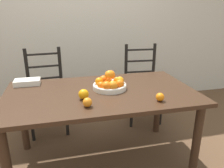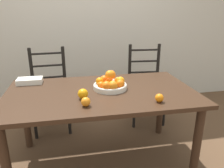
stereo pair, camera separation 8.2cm
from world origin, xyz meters
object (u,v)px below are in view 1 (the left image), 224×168
Objects in this scene: orange_loose_0 at (84,94)px; orange_loose_1 at (160,97)px; orange_loose_2 at (87,102)px; chair_left at (47,93)px; fruit_bowl at (110,83)px; book_stack at (27,82)px; chair_right at (142,85)px.

orange_loose_0 is 1.26× the size of orange_loose_1.
chair_left reaches higher than orange_loose_2.
orange_loose_2 is (-0.24, -0.32, -0.02)m from fruit_bowl.
chair_left reaches higher than book_stack.
book_stack is (-0.48, 0.47, -0.02)m from orange_loose_0.
chair_left is at bearing 72.88° from book_stack.
orange_loose_2 is at bearing 177.18° from orange_loose_1.
orange_loose_1 is 0.56m from orange_loose_2.
chair_right is (0.85, 0.90, -0.31)m from orange_loose_0.
orange_loose_2 is at bearing -126.85° from fruit_bowl.
orange_loose_1 is 0.07× the size of chair_right.
chair_left is at bearing 111.03° from orange_loose_0.
chair_left and chair_right have the same top height.
chair_left is at bearing -175.54° from chair_right.
orange_loose_0 is 1.28m from chair_right.
chair_left is (-0.35, 0.90, -0.31)m from orange_loose_0.
fruit_bowl is at bearing 53.15° from orange_loose_2.
book_stack is (-1.05, 0.65, -0.01)m from orange_loose_1.
orange_loose_1 is at bearing -31.67° from book_stack.
fruit_bowl is at bearing -125.18° from chair_right.
orange_loose_1 is 1.15m from chair_right.
orange_loose_1 is 1.45m from chair_left.
book_stack is (-1.33, -0.43, 0.29)m from chair_right.
chair_right reaches higher than orange_loose_1.
chair_left is 1.00× the size of chair_right.
chair_right is at bearing 17.77° from book_stack.
orange_loose_0 is 0.08× the size of chair_right.
orange_loose_0 is 1.19× the size of orange_loose_2.
chair_right is (0.84, 1.05, -0.30)m from orange_loose_2.
fruit_bowl reaches higher than orange_loose_2.
orange_loose_2 reaches higher than book_stack.
chair_right is 1.43m from book_stack.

